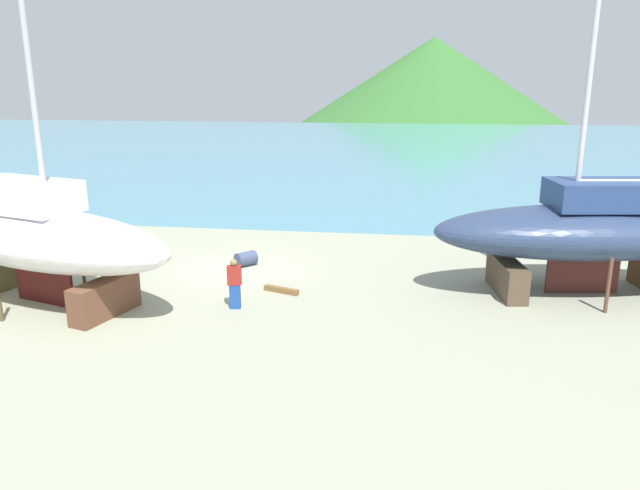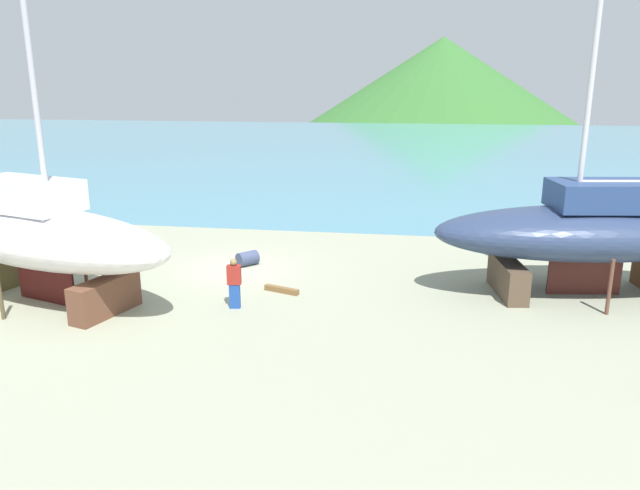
# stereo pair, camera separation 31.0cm
# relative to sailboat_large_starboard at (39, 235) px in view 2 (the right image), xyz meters

# --- Properties ---
(ground_plane) EXTENTS (43.82, 43.82, 0.00)m
(ground_plane) POSITION_rel_sailboat_large_starboard_xyz_m (5.08, 0.15, -2.27)
(ground_plane) COLOR #999D83
(sea_water) EXTENTS (175.28, 76.68, 0.01)m
(sea_water) POSITION_rel_sailboat_large_starboard_xyz_m (5.08, 49.10, -2.27)
(sea_water) COLOR teal
(sea_water) RESTS_ON ground
(headland_hill) EXTENTS (102.52, 102.52, 32.05)m
(headland_hill) POSITION_rel_sailboat_large_starboard_xyz_m (16.65, 121.38, -2.27)
(headland_hill) COLOR #356D2F
(headland_hill) RESTS_ON ground
(sailboat_large_starboard) EXTENTS (10.71, 5.85, 15.33)m
(sailboat_large_starboard) POSITION_rel_sailboat_large_starboard_xyz_m (0.00, 0.00, 0.00)
(sailboat_large_starboard) COLOR brown
(sailboat_large_starboard) RESTS_ON ground
(sailboat_small_center) EXTENTS (10.71, 4.83, 14.68)m
(sailboat_small_center) POSITION_rel_sailboat_large_starboard_xyz_m (17.70, 3.53, -0.06)
(sailboat_small_center) COLOR brown
(sailboat_small_center) RESTS_ON ground
(worker) EXTENTS (0.47, 0.31, 1.64)m
(worker) POSITION_rel_sailboat_large_starboard_xyz_m (6.30, 0.43, -1.42)
(worker) COLOR #1E4492
(worker) RESTS_ON ground
(barrel_tipped_right) EXTENTS (0.93, 0.93, 0.91)m
(barrel_tipped_right) POSITION_rel_sailboat_large_starboard_xyz_m (-6.37, 7.42, -1.82)
(barrel_tipped_right) COLOR olive
(barrel_tipped_right) RESTS_ON ground
(barrel_tipped_center) EXTENTS (0.95, 0.97, 0.56)m
(barrel_tipped_center) POSITION_rel_sailboat_large_starboard_xyz_m (5.45, 4.96, -1.99)
(barrel_tipped_center) COLOR #394362
(barrel_tipped_center) RESTS_ON ground
(timber_plank_near) EXTENTS (1.29, 0.62, 0.19)m
(timber_plank_near) POSITION_rel_sailboat_large_starboard_xyz_m (7.46, 2.08, -2.18)
(timber_plank_near) COLOR brown
(timber_plank_near) RESTS_ON ground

